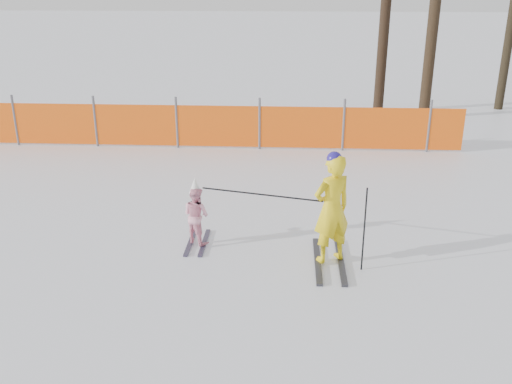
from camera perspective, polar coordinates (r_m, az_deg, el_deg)
ground at (r=8.29m, az=-0.20°, el=-7.71°), size 120.00×120.00×0.00m
adult at (r=8.19m, az=7.58°, el=-1.71°), size 0.71×1.43×1.70m
child at (r=8.87m, az=-6.00°, el=-2.23°), size 0.56×0.95×1.10m
ski_poles at (r=8.24m, az=4.59°, el=-1.64°), size 2.38×0.70×1.26m
safety_fence at (r=14.12m, az=-10.44°, el=6.61°), size 14.84×0.06×1.25m
tree_trunks at (r=17.86m, az=17.72°, el=17.20°), size 4.13×1.62×6.91m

